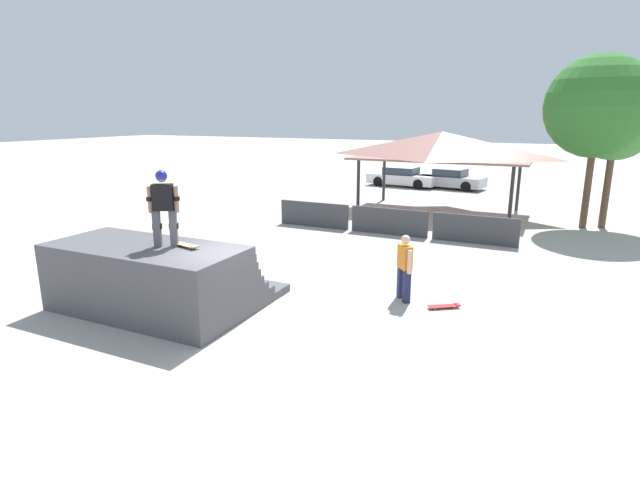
% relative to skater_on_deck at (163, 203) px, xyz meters
% --- Properties ---
extents(ground_plane, '(160.00, 160.00, 0.00)m').
position_rel_skater_on_deck_xyz_m(ground_plane, '(1.82, 0.42, -2.68)').
color(ground_plane, '#ADA8A0').
extents(quarter_pipe_ramp, '(4.81, 3.80, 1.66)m').
position_rel_skater_on_deck_xyz_m(quarter_pipe_ramp, '(-0.55, 0.12, -1.94)').
color(quarter_pipe_ramp, '#4C4C51').
rests_on(quarter_pipe_ramp, ground).
extents(skater_on_deck, '(0.74, 0.53, 1.78)m').
position_rel_skater_on_deck_xyz_m(skater_on_deck, '(0.00, 0.00, 0.00)').
color(skater_on_deck, '#4C4C51').
rests_on(skater_on_deck, quarter_pipe_ramp).
extents(skateboard_on_deck, '(0.82, 0.37, 0.09)m').
position_rel_skater_on_deck_xyz_m(skateboard_on_deck, '(0.47, 0.13, -0.97)').
color(skateboard_on_deck, red).
rests_on(skateboard_on_deck, quarter_pipe_ramp).
extents(bystander_walking, '(0.52, 0.61, 1.73)m').
position_rel_skater_on_deck_xyz_m(bystander_walking, '(4.82, 3.23, -1.72)').
color(bystander_walking, '#1E2347').
rests_on(bystander_walking, ground).
extents(skateboard_on_ground, '(0.77, 0.63, 0.09)m').
position_rel_skater_on_deck_xyz_m(skateboard_on_ground, '(5.92, 3.12, -2.62)').
color(skateboard_on_ground, blue).
rests_on(skateboard_on_ground, ground).
extents(barrier_fence, '(9.74, 0.12, 1.05)m').
position_rel_skater_on_deck_xyz_m(barrier_fence, '(2.24, 10.03, -2.16)').
color(barrier_fence, '#3D3D42').
rests_on(barrier_fence, ground).
extents(pavilion_shelter, '(8.18, 4.63, 3.86)m').
position_rel_skater_on_deck_xyz_m(pavilion_shelter, '(2.95, 15.76, 0.51)').
color(pavilion_shelter, '#2D2D33').
rests_on(pavilion_shelter, ground).
extents(tree_beside_pavilion, '(3.18, 3.18, 6.00)m').
position_rel_skater_on_deck_xyz_m(tree_beside_pavilion, '(10.02, 15.10, 1.71)').
color(tree_beside_pavilion, brown).
rests_on(tree_beside_pavilion, ground).
extents(tree_far_back, '(4.10, 4.10, 7.01)m').
position_rel_skater_on_deck_xyz_m(tree_far_back, '(9.29, 14.75, 2.26)').
color(tree_far_back, brown).
rests_on(tree_far_back, ground).
extents(parked_car_white, '(4.71, 2.16, 1.27)m').
position_rel_skater_on_deck_xyz_m(parked_car_white, '(-1.17, 23.57, -2.08)').
color(parked_car_white, silver).
rests_on(parked_car_white, ground).
extents(parked_car_silver, '(4.33, 2.42, 1.27)m').
position_rel_skater_on_deck_xyz_m(parked_car_silver, '(1.97, 23.91, -2.08)').
color(parked_car_silver, '#A8AAAF').
rests_on(parked_car_silver, ground).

